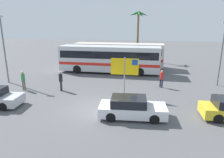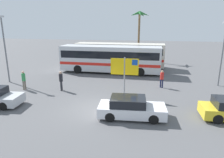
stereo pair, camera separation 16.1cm
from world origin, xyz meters
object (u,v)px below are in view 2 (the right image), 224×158
(car_white, at_px, (131,108))
(pedestrian_near_sign, at_px, (61,79))
(pedestrian_by_bus, at_px, (24,79))
(ferry_sign, at_px, (125,68))
(pedestrian_crossing_lot, at_px, (162,78))
(bus_rear_coach, at_px, (119,54))
(bus_front_coach, at_px, (110,58))

(car_white, relative_size, pedestrian_near_sign, 2.46)
(car_white, bearing_deg, pedestrian_by_bus, 154.56)
(car_white, bearing_deg, ferry_sign, 98.55)
(pedestrian_near_sign, xyz_separation_m, pedestrian_crossing_lot, (8.68, 2.62, -0.07))
(bus_rear_coach, bearing_deg, pedestrian_crossing_lot, -57.47)
(bus_front_coach, height_order, pedestrian_near_sign, bus_front_coach)
(bus_rear_coach, relative_size, ferry_sign, 3.70)
(car_white, bearing_deg, pedestrian_near_sign, 142.94)
(bus_rear_coach, distance_m, pedestrian_near_sign, 11.57)
(bus_front_coach, xyz_separation_m, pedestrian_crossing_lot, (5.87, -4.97, -0.83))
(pedestrian_by_bus, distance_m, pedestrian_crossing_lot, 12.41)
(pedestrian_by_bus, bearing_deg, pedestrian_crossing_lot, -144.08)
(ferry_sign, distance_m, pedestrian_near_sign, 5.83)
(pedestrian_near_sign, bearing_deg, pedestrian_by_bus, -177.83)
(bus_front_coach, bearing_deg, bus_rear_coach, 81.97)
(bus_front_coach, height_order, pedestrian_crossing_lot, bus_front_coach)
(ferry_sign, distance_m, pedestrian_by_bus, 9.12)
(bus_front_coach, bearing_deg, ferry_sign, -70.12)
(bus_rear_coach, bearing_deg, car_white, -77.78)
(ferry_sign, bearing_deg, bus_rear_coach, 100.80)
(bus_rear_coach, height_order, car_white, bus_rear_coach)
(ferry_sign, bearing_deg, car_white, -77.46)
(pedestrian_by_bus, xyz_separation_m, pedestrian_near_sign, (3.35, 0.42, 0.02))
(bus_front_coach, xyz_separation_m, car_white, (3.78, -11.72, -1.15))
(pedestrian_by_bus, bearing_deg, bus_rear_coach, -98.33)
(car_white, height_order, pedestrian_by_bus, pedestrian_by_bus)
(car_white, relative_size, pedestrian_by_bus, 2.51)
(bus_front_coach, xyz_separation_m, pedestrian_by_bus, (-6.15, -8.01, -0.78))
(pedestrian_by_bus, bearing_deg, bus_front_coach, -105.81)
(pedestrian_by_bus, relative_size, pedestrian_crossing_lot, 1.04)
(bus_front_coach, height_order, bus_rear_coach, same)
(ferry_sign, bearing_deg, pedestrian_near_sign, 175.44)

